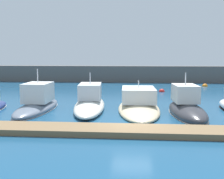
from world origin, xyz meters
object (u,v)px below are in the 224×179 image
object	(u,v)px
mooring_buoy_yellow	(150,96)
mooring_buoy_red	(162,92)
motorboat_charcoal_fifth	(187,108)
motorboat_sand_fourth	(139,104)
motorboat_ivory_third	(90,102)
motorboat_slate_second	(38,103)
mooring_buoy_orange	(205,86)

from	to	relation	value
mooring_buoy_yellow	mooring_buoy_red	world-z (taller)	mooring_buoy_red
motorboat_charcoal_fifth	mooring_buoy_yellow	distance (m)	9.99
motorboat_sand_fourth	mooring_buoy_red	distance (m)	12.51
mooring_buoy_red	motorboat_sand_fourth	bearing A→B (deg)	-103.84
motorboat_ivory_third	motorboat_sand_fourth	size ratio (longest dim) A/B	0.97
motorboat_slate_second	mooring_buoy_yellow	distance (m)	13.19
motorboat_ivory_third	mooring_buoy_yellow	xyz separation A→B (m)	(5.49, 7.91, -0.59)
motorboat_ivory_third	mooring_buoy_orange	world-z (taller)	motorboat_ivory_third
motorboat_slate_second	motorboat_sand_fourth	distance (m)	8.42
motorboat_sand_fourth	mooring_buoy_yellow	world-z (taller)	motorboat_sand_fourth
motorboat_ivory_third	mooring_buoy_orange	bearing A→B (deg)	-42.15
motorboat_sand_fourth	motorboat_charcoal_fifth	xyz separation A→B (m)	(3.66, -1.63, 0.07)
motorboat_sand_fourth	mooring_buoy_orange	size ratio (longest dim) A/B	12.59
motorboat_sand_fourth	mooring_buoy_yellow	size ratio (longest dim) A/B	14.55
mooring_buoy_orange	mooring_buoy_red	distance (m)	9.70
motorboat_ivory_third	mooring_buoy_red	size ratio (longest dim) A/B	13.67
motorboat_slate_second	mooring_buoy_orange	world-z (taller)	motorboat_slate_second
motorboat_slate_second	mooring_buoy_red	xyz separation A→B (m)	(11.37, 12.96, -0.60)
motorboat_slate_second	mooring_buoy_yellow	size ratio (longest dim) A/B	12.05
motorboat_slate_second	motorboat_ivory_third	world-z (taller)	motorboat_slate_second
motorboat_sand_fourth	motorboat_charcoal_fifth	bearing A→B (deg)	-116.07
motorboat_slate_second	motorboat_ivory_third	size ratio (longest dim) A/B	0.86
mooring_buoy_orange	mooring_buoy_red	xyz separation A→B (m)	(-6.88, -6.84, 0.00)
motorboat_slate_second	motorboat_charcoal_fifth	world-z (taller)	motorboat_slate_second
mooring_buoy_yellow	motorboat_sand_fourth	bearing A→B (deg)	-99.42
motorboat_sand_fourth	mooring_buoy_red	bearing A→B (deg)	-15.90
mooring_buoy_red	motorboat_ivory_third	bearing A→B (deg)	-120.81
motorboat_charcoal_fifth	mooring_buoy_yellow	world-z (taller)	motorboat_charcoal_fifth
motorboat_ivory_third	motorboat_charcoal_fifth	xyz separation A→B (m)	(7.81, -1.79, -0.05)
motorboat_sand_fourth	mooring_buoy_red	world-z (taller)	motorboat_sand_fourth
motorboat_charcoal_fifth	mooring_buoy_yellow	size ratio (longest dim) A/B	10.87
motorboat_charcoal_fifth	mooring_buoy_red	bearing A→B (deg)	-0.40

